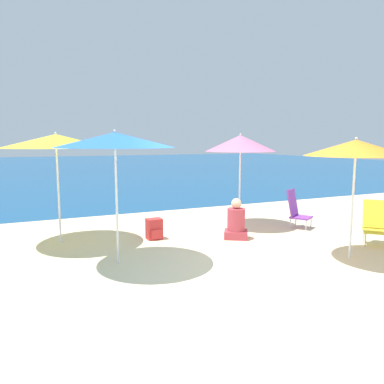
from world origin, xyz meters
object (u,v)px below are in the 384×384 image
(beach_umbrella_yellow, at_px, (56,141))
(beach_umbrella_pink, at_px, (240,143))
(beach_umbrella_blue, at_px, (115,140))
(beach_chair_purple, at_px, (296,209))
(person_seated_near, at_px, (236,223))
(beach_umbrella_orange, at_px, (356,148))
(backpack_red, at_px, (154,229))
(beach_chair_yellow, at_px, (377,222))

(beach_umbrella_yellow, distance_m, beach_umbrella_pink, 3.89)
(beach_umbrella_yellow, height_order, beach_umbrella_blue, beach_umbrella_blue)
(beach_chair_purple, height_order, person_seated_near, beach_chair_purple)
(beach_umbrella_orange, xyz_separation_m, person_seated_near, (-1.04, 1.89, -1.50))
(beach_umbrella_pink, height_order, backpack_red, beach_umbrella_pink)
(beach_umbrella_pink, xyz_separation_m, beach_chair_purple, (1.05, -0.71, -1.46))
(backpack_red, bearing_deg, beach_umbrella_yellow, 163.70)
(beach_umbrella_yellow, bearing_deg, beach_umbrella_blue, -66.65)
(beach_umbrella_orange, bearing_deg, backpack_red, 135.26)
(beach_umbrella_yellow, bearing_deg, backpack_red, -16.30)
(beach_umbrella_blue, distance_m, beach_chair_yellow, 5.01)
(beach_umbrella_blue, xyz_separation_m, beach_umbrella_pink, (3.17, 1.52, -0.07))
(beach_chair_yellow, relative_size, backpack_red, 1.99)
(beach_umbrella_yellow, bearing_deg, beach_umbrella_orange, -35.35)
(beach_umbrella_blue, relative_size, person_seated_near, 2.60)
(beach_umbrella_pink, height_order, beach_chair_purple, beach_umbrella_pink)
(beach_umbrella_yellow, xyz_separation_m, backpack_red, (1.72, -0.50, -1.72))
(beach_chair_yellow, bearing_deg, beach_umbrella_blue, -146.41)
(beach_umbrella_pink, bearing_deg, beach_chair_yellow, -57.99)
(beach_umbrella_blue, distance_m, person_seated_near, 3.03)
(person_seated_near, bearing_deg, beach_umbrella_blue, 133.85)
(beach_umbrella_yellow, xyz_separation_m, beach_chair_purple, (4.94, -0.85, -1.51))
(beach_umbrella_yellow, distance_m, beach_umbrella_blue, 1.81)
(beach_umbrella_yellow, height_order, beach_chair_purple, beach_umbrella_yellow)
(beach_chair_yellow, bearing_deg, backpack_red, -164.70)
(beach_umbrella_orange, relative_size, backpack_red, 4.86)
(beach_umbrella_blue, bearing_deg, beach_chair_purple, 10.86)
(beach_umbrella_yellow, xyz_separation_m, beach_umbrella_pink, (3.89, -0.14, -0.05))
(beach_chair_yellow, xyz_separation_m, beach_chair_purple, (-0.47, 1.72, -0.00))
(person_seated_near, bearing_deg, beach_umbrella_pink, -2.76)
(beach_umbrella_pink, xyz_separation_m, beach_chair_yellow, (1.52, -2.43, -1.45))
(beach_umbrella_orange, distance_m, person_seated_near, 2.63)
(beach_umbrella_yellow, xyz_separation_m, person_seated_near, (3.21, -1.13, -1.60))
(beach_umbrella_orange, bearing_deg, beach_umbrella_pink, 97.24)
(person_seated_near, bearing_deg, beach_umbrella_yellow, 102.46)
(beach_chair_purple, height_order, backpack_red, beach_chair_purple)
(beach_umbrella_yellow, bearing_deg, beach_umbrella_pink, -2.11)
(beach_umbrella_blue, bearing_deg, beach_chair_yellow, -10.99)
(beach_umbrella_pink, bearing_deg, beach_chair_purple, -33.89)
(beach_umbrella_orange, xyz_separation_m, beach_chair_yellow, (1.15, 0.45, -1.40))
(beach_chair_yellow, xyz_separation_m, backpack_red, (-3.69, 2.07, -0.22))
(beach_umbrella_orange, xyz_separation_m, beach_umbrella_yellow, (-4.26, 3.02, 0.11))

